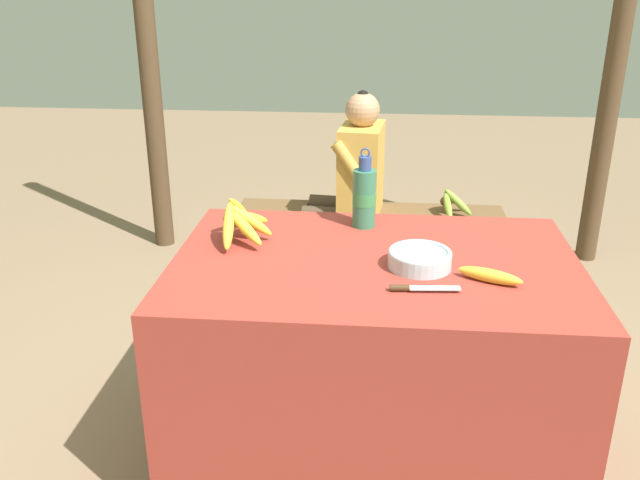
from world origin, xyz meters
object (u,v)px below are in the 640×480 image
Objects in this scene: banana_bunch_green at (451,202)px; wooden_bench at (369,224)px; serving_bowl at (418,258)px; knife at (413,288)px; support_post_near at (147,50)px; loose_banana_front at (488,276)px; water_bottle at (363,196)px; seated_vendor at (351,178)px; support_post_far at (616,55)px; banana_bunch_ripe at (240,220)px.

wooden_bench is at bearing 179.21° from banana_bunch_green.
knife is at bearing -97.27° from serving_bowl.
serving_bowl is at bearing -52.43° from support_post_near.
loose_banana_front is 0.08× the size of support_post_near.
water_bottle is at bearing -50.55° from support_post_near.
seated_vendor is at bearing 94.75° from water_bottle.
loose_banana_front is at bearing 15.74° from knife.
banana_bunch_green is (0.27, 1.60, -0.27)m from knife.
serving_bowl is 0.19× the size of seated_vendor.
support_post_near is at bearing 160.90° from wooden_bench.
banana_bunch_green is at bearing 80.21° from serving_bowl.
banana_bunch_green is 0.12× the size of support_post_far.
serving_bowl is 0.68× the size of water_bottle.
seated_vendor is at bearing -164.48° from wooden_bench.
support_post_far reaches higher than knife.
banana_bunch_ripe is 0.67m from knife.
wooden_bench is (0.42, 1.26, -0.47)m from banana_bunch_ripe.
support_post_near is at bearing 127.57° from serving_bowl.
loose_banana_front is at bearing -76.28° from wooden_bench.
banana_bunch_ripe is 2.42m from support_post_far.
support_post_near is at bearing 180.00° from support_post_far.
water_bottle is at bearing -111.54° from banana_bunch_green.
knife is 0.14× the size of wooden_bench.
support_post_far is at bearing 0.00° from support_post_near.
loose_banana_front is at bearing -24.25° from serving_bowl.
support_post_far reaches higher than wooden_bench.
serving_bowl is 0.14× the size of wooden_bench.
seated_vendor is at bearing -161.15° from support_post_far.
serving_bowl is 1.51m from wooden_bench.
loose_banana_front is 1.58m from seated_vendor.
knife is at bearing -55.23° from support_post_near.
knife is 1.66m from wooden_bench.
support_post_near reaches higher than banana_bunch_ripe.
banana_bunch_green is at bearing -152.35° from support_post_far.
seated_vendor is at bearing 107.43° from loose_banana_front.
knife is 2.53m from support_post_near.
banana_bunch_ripe is 1.41m from wooden_bench.
support_post_near reaches higher than water_bottle.
knife is at bearing -72.70° from water_bottle.
loose_banana_front is at bearing -50.11° from support_post_near.
seated_vendor is 0.53m from banana_bunch_green.
serving_bowl reaches higher than knife.
banana_bunch_ripe is 1.13× the size of banana_bunch_green.
support_post_near reaches higher than knife.
banana_bunch_ripe reaches higher than knife.
banana_bunch_green is at bearing 68.46° from water_bottle.
support_post_near is (-1.44, 1.88, 0.40)m from serving_bowl.
banana_bunch_ripe reaches higher than serving_bowl.
support_post_near is (-0.85, 1.70, 0.36)m from banana_bunch_ripe.
knife is 0.09× the size of support_post_near.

